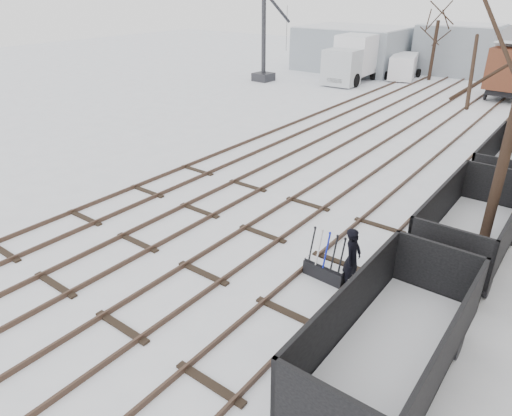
{
  "coord_description": "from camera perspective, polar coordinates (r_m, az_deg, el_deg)",
  "views": [
    {
      "loc": [
        8.12,
        -8.12,
        7.8
      ],
      "look_at": [
        0.02,
        2.59,
        1.2
      ],
      "focal_mm": 32.0,
      "sensor_mm": 36.0,
      "label": 1
    }
  ],
  "objects": [
    {
      "name": "tree_near",
      "position": [
        14.5,
        28.54,
        5.19
      ],
      "size": [
        0.3,
        0.3,
        6.76
      ],
      "primitive_type": "cylinder",
      "color": "black",
      "rests_on": "ground"
    },
    {
      "name": "freight_wagon_c",
      "position": [
        21.48,
        29.33,
        3.87
      ],
      "size": [
        2.2,
        5.5,
        2.24
      ],
      "color": "black",
      "rests_on": "ground"
    },
    {
      "name": "shed_right",
      "position": [
        49.94,
        23.99,
        17.7
      ],
      "size": [
        7.0,
        6.0,
        4.5
      ],
      "color": "#99A3AC",
      "rests_on": "ground"
    },
    {
      "name": "tree_far_left",
      "position": [
        45.36,
        21.3,
        17.83
      ],
      "size": [
        0.3,
        0.3,
        5.03
      ],
      "primitive_type": "cylinder",
      "color": "black",
      "rests_on": "ground"
    },
    {
      "name": "shed_left",
      "position": [
        49.25,
        12.08,
        18.94
      ],
      "size": [
        10.0,
        8.0,
        4.1
      ],
      "color": "#99A3AC",
      "rests_on": "ground"
    },
    {
      "name": "tracks",
      "position": [
        24.51,
        15.89,
        6.79
      ],
      "size": [
        13.9,
        52.0,
        0.16
      ],
      "color": "black",
      "rests_on": "ground"
    },
    {
      "name": "crane",
      "position": [
        42.35,
        1.1,
        18.39
      ],
      "size": [
        1.62,
        4.57,
        7.83
      ],
      "rotation": [
        0.0,
        0.0,
        -0.04
      ],
      "color": "#2A2B2F",
      "rests_on": "ground"
    },
    {
      "name": "worker",
      "position": [
        13.09,
        11.93,
        -6.18
      ],
      "size": [
        0.47,
        0.69,
        1.84
      ],
      "primitive_type": "imported",
      "rotation": [
        0.0,
        0.0,
        1.61
      ],
      "color": "black",
      "rests_on": "ground"
    },
    {
      "name": "ground",
      "position": [
        13.88,
        -6.6,
        -8.21
      ],
      "size": [
        120.0,
        120.0,
        0.0
      ],
      "primitive_type": "plane",
      "color": "white",
      "rests_on": "ground"
    },
    {
      "name": "lorry",
      "position": [
        43.34,
        12.53,
        17.94
      ],
      "size": [
        3.05,
        8.72,
        3.92
      ],
      "rotation": [
        0.0,
        0.0,
        0.03
      ],
      "color": "black",
      "rests_on": "ground"
    },
    {
      "name": "panel_van",
      "position": [
        45.48,
        17.92,
        16.52
      ],
      "size": [
        3.23,
        5.16,
        2.11
      ],
      "rotation": [
        0.0,
        0.0,
        0.26
      ],
      "color": "white",
      "rests_on": "ground"
    },
    {
      "name": "freight_wagon_b",
      "position": [
        15.61,
        25.21,
        -2.95
      ],
      "size": [
        2.2,
        5.5,
        2.24
      ],
      "color": "black",
      "rests_on": "ground"
    },
    {
      "name": "freight_wagon_a",
      "position": [
        10.38,
        16.3,
        -17.12
      ],
      "size": [
        2.2,
        5.5,
        2.24
      ],
      "color": "black",
      "rests_on": "ground"
    },
    {
      "name": "ground_frame",
      "position": [
        13.62,
        8.65,
        -7.66
      ],
      "size": [
        1.32,
        0.49,
        1.49
      ],
      "rotation": [
        0.0,
        0.0,
        -0.06
      ],
      "color": "black",
      "rests_on": "ground"
    }
  ]
}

